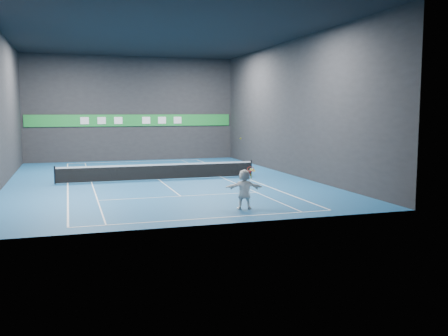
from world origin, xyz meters
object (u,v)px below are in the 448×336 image
object	(u,v)px
tennis_ball	(241,139)
player	(244,189)
tennis_racket	(251,170)
tennis_net	(159,171)

from	to	relation	value
tennis_ball	player	bearing A→B (deg)	-42.59
tennis_ball	tennis_racket	xyz separation A→B (m)	(0.46, -0.08, -1.39)
tennis_ball	tennis_racket	world-z (taller)	tennis_ball
tennis_net	tennis_ball	bearing A→B (deg)	-80.01
player	tennis_net	bearing A→B (deg)	-65.53
tennis_net	tennis_racket	world-z (taller)	tennis_racket
tennis_ball	tennis_net	xyz separation A→B (m)	(-1.83, 10.37, -2.57)
tennis_net	tennis_racket	distance (m)	10.76
tennis_net	tennis_racket	size ratio (longest dim) A/B	21.09
tennis_racket	tennis_net	bearing A→B (deg)	102.34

